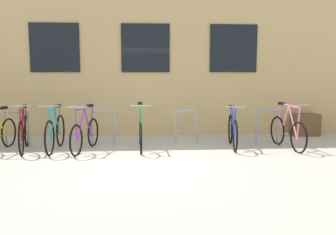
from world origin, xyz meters
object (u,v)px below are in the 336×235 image
(bicycle_blue, at_px, (233,131))
(bicycle_maroon, at_px, (24,132))
(bicycle_teal, at_px, (55,132))
(bicycle_purple, at_px, (85,134))
(bicycle_green, at_px, (141,132))
(planter_box, at_px, (305,125))
(bicycle_pink, at_px, (287,131))

(bicycle_blue, bearing_deg, bicycle_maroon, -179.77)
(bicycle_teal, distance_m, bicycle_maroon, 0.69)
(bicycle_purple, bearing_deg, bicycle_blue, 2.28)
(bicycle_teal, xyz_separation_m, bicycle_green, (1.89, 0.00, -0.02))
(bicycle_green, xyz_separation_m, bicycle_maroon, (-2.58, 0.01, 0.02))
(bicycle_green, relative_size, bicycle_maroon, 0.98)
(bicycle_maroon, bearing_deg, bicycle_purple, -4.81)
(bicycle_green, relative_size, planter_box, 2.45)
(bicycle_purple, xyz_separation_m, bicycle_maroon, (-1.36, 0.11, 0.02))
(bicycle_pink, distance_m, planter_box, 2.01)
(bicycle_pink, height_order, bicycle_teal, bicycle_pink)
(bicycle_teal, distance_m, bicycle_green, 1.89)
(bicycle_green, height_order, planter_box, bicycle_green)
(bicycle_pink, relative_size, planter_box, 2.40)
(bicycle_blue, relative_size, bicycle_purple, 1.02)
(bicycle_green, bearing_deg, bicycle_teal, -179.87)
(bicycle_blue, relative_size, bicycle_maroon, 0.98)
(bicycle_purple, relative_size, bicycle_maroon, 0.96)
(bicycle_teal, xyz_separation_m, planter_box, (6.39, 1.49, -0.10))
(bicycle_maroon, bearing_deg, bicycle_pink, -1.62)
(bicycle_teal, distance_m, planter_box, 6.57)
(bicycle_pink, height_order, bicycle_purple, bicycle_pink)
(bicycle_teal, bearing_deg, bicycle_blue, 0.55)
(bicycle_blue, relative_size, planter_box, 2.45)
(bicycle_pink, height_order, planter_box, bicycle_pink)
(bicycle_blue, height_order, bicycle_purple, bicycle_purple)
(bicycle_blue, bearing_deg, bicycle_teal, -179.45)
(bicycle_teal, height_order, bicycle_maroon, bicycle_maroon)
(bicycle_pink, xyz_separation_m, bicycle_purple, (-4.56, 0.05, -0.01))
(bicycle_pink, distance_m, bicycle_teal, 5.23)
(bicycle_purple, height_order, bicycle_green, bicycle_green)
(bicycle_green, bearing_deg, bicycle_purple, -175.35)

